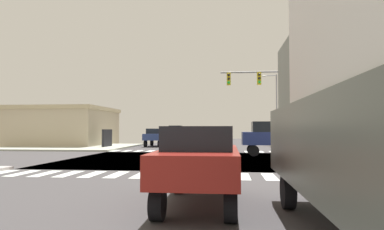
% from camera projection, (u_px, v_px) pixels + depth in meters
% --- Properties ---
extents(ground, '(90.00, 90.00, 0.05)m').
position_uv_depth(ground, '(184.00, 160.00, 20.66)').
color(ground, '#413E40').
extents(sidewalk_corner_ne, '(12.00, 12.00, 0.14)m').
position_uv_depth(sidewalk_corner_ne, '(341.00, 148.00, 31.21)').
color(sidewalk_corner_ne, '#B2ADA3').
rests_on(sidewalk_corner_ne, ground).
extents(sidewalk_corner_nw, '(12.00, 12.00, 0.14)m').
position_uv_depth(sidewalk_corner_nw, '(70.00, 147.00, 33.95)').
color(sidewalk_corner_nw, '#ACB1A2').
rests_on(sidewalk_corner_nw, ground).
extents(crosswalk_near, '(13.50, 2.00, 0.01)m').
position_uv_depth(crosswalk_near, '(154.00, 175.00, 13.43)').
color(crosswalk_near, white).
rests_on(crosswalk_near, ground).
extents(crosswalk_far, '(13.50, 2.00, 0.01)m').
position_uv_depth(crosswalk_far, '(192.00, 151.00, 27.94)').
color(crosswalk_far, white).
rests_on(crosswalk_far, ground).
extents(traffic_signal_mast, '(5.89, 0.55, 6.93)m').
position_uv_depth(traffic_signal_mast, '(264.00, 89.00, 27.93)').
color(traffic_signal_mast, gray).
rests_on(traffic_signal_mast, ground).
extents(street_lamp, '(1.78, 0.32, 8.22)m').
position_uv_depth(street_lamp, '(275.00, 103.00, 39.83)').
color(street_lamp, gray).
rests_on(street_lamp, ground).
extents(bank_building, '(14.56, 9.54, 4.19)m').
position_uv_depth(bank_building, '(50.00, 127.00, 37.57)').
color(bank_building, '#BFAF91').
rests_on(bank_building, ground).
extents(sedan_nearside_1, '(1.80, 4.30, 1.88)m').
position_uv_depth(sedan_nearside_1, '(184.00, 133.00, 59.05)').
color(sedan_nearside_1, black).
rests_on(sedan_nearside_1, ground).
extents(sedan_crossing_3, '(1.80, 4.30, 1.88)m').
position_uv_depth(sedan_crossing_3, '(193.00, 134.00, 45.24)').
color(sedan_crossing_3, black).
rests_on(sedan_crossing_3, ground).
extents(pickup_queued_1, '(2.00, 5.10, 2.35)m').
position_uv_depth(pickup_queued_1, '(176.00, 133.00, 50.73)').
color(pickup_queued_1, black).
rests_on(pickup_queued_1, ground).
extents(sedan_leading_4, '(1.80, 4.30, 1.88)m').
position_uv_depth(sedan_leading_4, '(200.00, 158.00, 8.17)').
color(sedan_leading_4, black).
rests_on(sedan_leading_4, ground).
extents(sedan_trailing_5, '(1.80, 4.30, 1.88)m').
position_uv_depth(sedan_trailing_5, '(155.00, 136.00, 36.15)').
color(sedan_trailing_5, black).
rests_on(sedan_trailing_5, ground).
extents(box_truck_middle_1, '(2.40, 7.20, 4.85)m').
position_uv_depth(box_truck_middle_1, '(383.00, 79.00, 5.12)').
color(box_truck_middle_1, black).
rests_on(box_truck_middle_1, ground).
extents(suv_outer_1, '(4.60, 1.96, 2.34)m').
position_uv_depth(suv_outer_1, '(276.00, 135.00, 23.57)').
color(suv_outer_1, black).
rests_on(suv_outer_1, ground).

